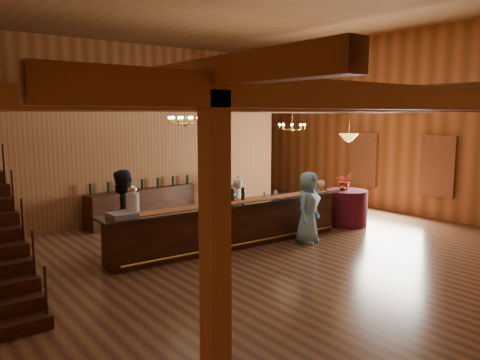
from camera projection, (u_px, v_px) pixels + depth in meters
floor at (240, 240)px, 11.27m from camera, size 14.00×14.00×0.00m
ceiling at (240, 3)px, 10.51m from camera, size 14.00×14.00×0.00m
wall_back at (118, 122)px, 16.38m from camera, size 12.00×0.10×5.50m
wall_right at (392, 123)px, 14.52m from camera, size 0.10×14.00×5.50m
beam_grid at (227, 105)px, 11.22m from camera, size 11.90×13.90×0.39m
support_posts at (253, 177)px, 10.66m from camera, size 9.20×10.20×3.20m
partition_wall at (152, 166)px, 13.50m from camera, size 9.00×0.18×3.10m
window_right_front at (438, 166)px, 13.40m from camera, size 0.12×1.05×1.75m
window_right_back at (364, 159)px, 15.44m from camera, size 0.12×1.05×1.75m
backroom_boxes at (130, 191)px, 15.33m from camera, size 4.10×0.60×1.10m
tasting_bar at (232, 224)px, 10.68m from camera, size 6.15×1.05×1.03m
beverage_dispenser at (133, 201)px, 9.28m from camera, size 0.26×0.26×0.60m
glass_rack_tray at (122, 215)px, 9.08m from camera, size 0.50×0.50×0.10m
raffle_drum at (319, 185)px, 12.08m from camera, size 0.34×0.24×0.30m
bar_bottle_0 at (232, 195)px, 10.74m from camera, size 0.07×0.07×0.30m
bar_bottle_1 at (233, 195)px, 10.75m from camera, size 0.07×0.07×0.30m
bar_bottle_2 at (243, 194)px, 10.91m from camera, size 0.07×0.07×0.30m
bar_bottle_3 at (243, 194)px, 10.92m from camera, size 0.07×0.07×0.30m
backbar_shelf at (143, 205)px, 13.17m from camera, size 3.39×1.00×0.94m
round_table at (346, 208)px, 12.79m from camera, size 1.12×1.12×0.97m
chandelier_left at (186, 120)px, 11.00m from camera, size 0.80×0.80×0.47m
chandelier_right at (292, 126)px, 14.35m from camera, size 0.80×0.80×0.71m
pendant_lamp at (349, 137)px, 12.52m from camera, size 0.52×0.52×0.90m
bartender at (236, 208)px, 11.51m from camera, size 0.61×0.48×1.47m
staff_second at (122, 214)px, 9.87m from camera, size 1.14×1.06×1.86m
guest at (308, 207)px, 10.98m from camera, size 0.96×0.79×1.69m
floor_plant at (232, 194)px, 14.29m from camera, size 0.74×0.64×1.19m
table_flowers at (344, 181)px, 12.79m from camera, size 0.53×0.49×0.50m
table_vase at (343, 185)px, 12.71m from camera, size 0.17×0.17×0.27m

